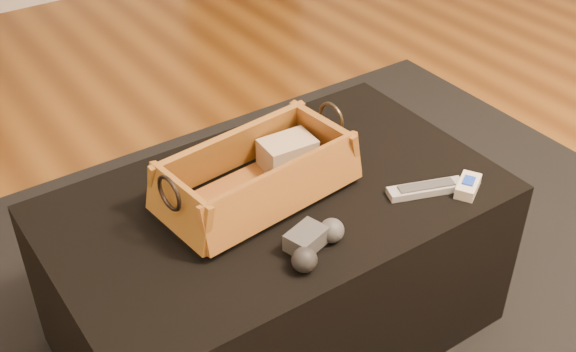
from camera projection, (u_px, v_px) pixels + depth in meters
area_rug at (288, 342)px, 1.81m from camera, size 2.60×2.00×0.01m
ottoman at (276, 267)px, 1.71m from camera, size 1.00×0.60×0.42m
tv_remote at (254, 193)px, 1.56m from camera, size 0.24×0.10×0.02m
cloth_bundle at (288, 153)px, 1.65m from camera, size 0.13×0.09×0.07m
wicker_basket at (257, 177)px, 1.56m from camera, size 0.46×0.28×0.15m
game_controller at (314, 242)px, 1.43m from camera, size 0.16×0.12×0.05m
silver_remote at (426, 189)px, 1.60m from camera, size 0.18×0.10×0.02m
cream_gadget at (468, 186)px, 1.60m from camera, size 0.09×0.08×0.03m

